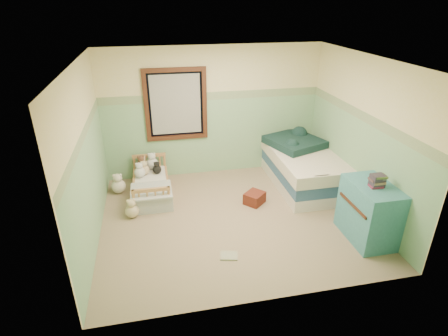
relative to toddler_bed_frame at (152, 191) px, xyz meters
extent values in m
cube|color=#826B54|center=(1.28, -1.05, -0.09)|extent=(4.20, 3.60, 0.02)
cube|color=silver|center=(1.28, -1.05, 2.43)|extent=(4.20, 3.60, 0.02)
cube|color=beige|center=(1.28, 0.75, 1.17)|extent=(4.20, 0.04, 2.50)
cube|color=beige|center=(1.28, -2.85, 1.17)|extent=(4.20, 0.04, 2.50)
cube|color=beige|center=(-0.82, -1.05, 1.17)|extent=(0.04, 3.60, 2.50)
cube|color=beige|center=(3.38, -1.05, 1.17)|extent=(0.04, 3.60, 2.50)
cube|color=#81AD82|center=(1.28, 0.74, 0.67)|extent=(4.20, 0.01, 1.50)
cube|color=#46664F|center=(1.28, 0.74, 1.49)|extent=(4.20, 0.01, 0.15)
cube|color=#421F12|center=(0.58, 0.71, 1.37)|extent=(1.16, 0.06, 1.36)
cube|color=beige|center=(0.58, 0.72, 1.37)|extent=(0.92, 0.01, 1.12)
cube|color=#A8693A|center=(0.00, 0.00, 0.00)|extent=(0.63, 1.26, 0.16)
cube|color=silver|center=(0.00, 0.00, 0.14)|extent=(0.58, 1.21, 0.12)
cube|color=#7698CC|center=(0.00, -0.39, 0.22)|extent=(0.69, 0.63, 0.03)
sphere|color=brown|center=(-0.15, 0.50, 0.30)|extent=(0.20, 0.20, 0.20)
sphere|color=silver|center=(0.05, 0.50, 0.31)|extent=(0.22, 0.22, 0.22)
sphere|color=beige|center=(-0.10, 0.28, 0.29)|extent=(0.19, 0.19, 0.19)
sphere|color=black|center=(0.13, 0.28, 0.28)|extent=(0.16, 0.16, 0.16)
sphere|color=#EDE2C8|center=(-0.59, 0.20, 0.05)|extent=(0.26, 0.26, 0.26)
sphere|color=beige|center=(-0.33, -0.69, 0.03)|extent=(0.22, 0.22, 0.22)
cube|color=silver|center=(2.83, -0.09, 0.03)|extent=(1.04, 2.09, 0.22)
cube|color=navy|center=(2.83, -0.09, 0.25)|extent=(1.04, 2.09, 0.22)
cube|color=silver|center=(2.83, -0.09, 0.47)|extent=(1.09, 2.13, 0.22)
cube|color=#163936|center=(2.78, 0.21, 0.65)|extent=(1.16, 1.19, 0.14)
cube|color=teal|center=(3.09, -1.95, 0.36)|extent=(0.55, 0.88, 0.88)
cube|color=#40272D|center=(3.09, -1.99, 0.89)|extent=(0.19, 0.15, 0.18)
cube|color=#A43620|center=(1.75, -0.67, 0.02)|extent=(0.43, 0.43, 0.20)
cube|color=yellow|center=(1.00, -1.98, -0.07)|extent=(0.28, 0.23, 0.02)
sphere|color=beige|center=(-0.13, 0.52, 0.29)|extent=(0.19, 0.19, 0.19)
sphere|color=silver|center=(-0.18, 0.18, 0.30)|extent=(0.20, 0.20, 0.20)
camera|label=1|loc=(0.12, -5.88, 3.19)|focal=28.93mm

